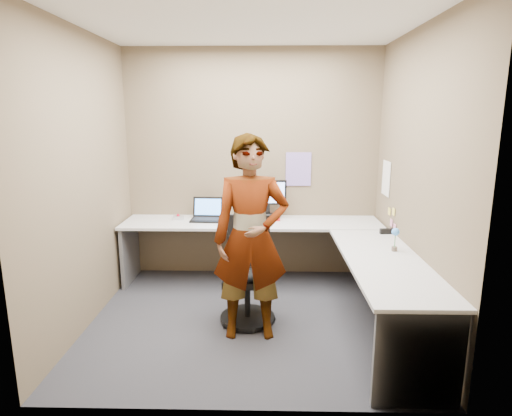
{
  "coord_description": "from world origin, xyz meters",
  "views": [
    {
      "loc": [
        0.16,
        -3.8,
        1.94
      ],
      "look_at": [
        0.07,
        0.25,
        1.05
      ],
      "focal_mm": 30.0,
      "sensor_mm": 36.0,
      "label": 1
    }
  ],
  "objects_px": {
    "person": "(251,238)",
    "desk": "(292,249)",
    "monitor": "(268,195)",
    "office_chair": "(248,279)"
  },
  "relations": [
    {
      "from": "person",
      "to": "desk",
      "type": "bearing_deg",
      "value": 54.27
    },
    {
      "from": "monitor",
      "to": "office_chair",
      "type": "xyz_separation_m",
      "value": [
        -0.19,
        -1.08,
        -0.62
      ]
    },
    {
      "from": "desk",
      "to": "monitor",
      "type": "distance_m",
      "value": 0.87
    },
    {
      "from": "monitor",
      "to": "office_chair",
      "type": "height_order",
      "value": "monitor"
    },
    {
      "from": "monitor",
      "to": "office_chair",
      "type": "bearing_deg",
      "value": -104.12
    },
    {
      "from": "desk",
      "to": "office_chair",
      "type": "bearing_deg",
      "value": -140.89
    },
    {
      "from": "person",
      "to": "office_chair",
      "type": "bearing_deg",
      "value": 94.09
    },
    {
      "from": "desk",
      "to": "monitor",
      "type": "xyz_separation_m",
      "value": [
        -0.25,
        0.71,
        0.44
      ]
    },
    {
      "from": "office_chair",
      "to": "person",
      "type": "bearing_deg",
      "value": -80.03
    },
    {
      "from": "monitor",
      "to": "office_chair",
      "type": "relative_size",
      "value": 0.44
    }
  ]
}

